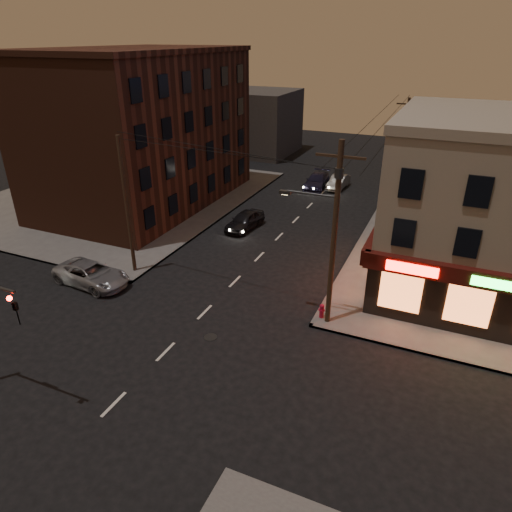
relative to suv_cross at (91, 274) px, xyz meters
The scene contains 14 objects.
ground 9.19m from the suv_cross, 25.90° to the right, with size 120.00×120.00×0.00m, color black.
sidewalk_nw 17.91m from the suv_cross, 123.05° to the left, with size 24.00×28.00×0.15m, color #514F4C.
brick_apartment 17.30m from the suv_cross, 112.65° to the left, with size 12.00×20.00×13.00m, color #472316.
bg_building_ne_a 40.72m from the suv_cross, 56.81° to the left, with size 10.00×12.00×7.00m, color #3F3D3A.
bg_building_nw 38.44m from the suv_cross, 97.14° to the left, with size 9.00×10.00×8.00m, color #3F3D3A.
bg_building_ne_b 52.14m from the suv_cross, 67.14° to the left, with size 8.00×8.00×6.00m, color #3F3D3A.
utility_pole_main 15.86m from the suv_cross, ahead, with size 4.20×0.44×10.00m.
utility_pole_far 32.03m from the suv_cross, 61.76° to the left, with size 0.26×0.26×9.00m, color #382619.
utility_pole_west 4.88m from the suv_cross, 60.07° to the left, with size 0.24×0.24×9.00m, color #382619.
suv_cross is the anchor object (origin of this frame).
sedan_near 13.38m from the suv_cross, 67.85° to the left, with size 1.74×4.32×1.47m, color black.
sedan_mid 27.90m from the suv_cross, 70.57° to the left, with size 1.44×4.14×1.36m, color slate.
sedan_far 26.65m from the suv_cross, 74.39° to the left, with size 2.02×4.98×1.44m, color black.
fire_hydrant 14.78m from the suv_cross, ahead, with size 0.38×0.38×0.85m.
Camera 1 is at (11.72, -15.25, 14.49)m, focal length 32.00 mm.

